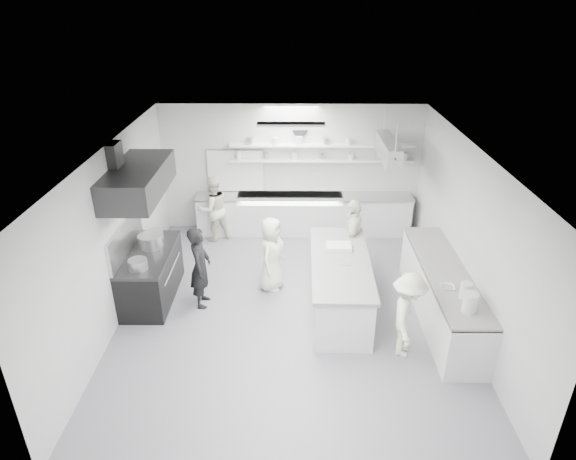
{
  "coord_description": "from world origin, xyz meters",
  "views": [
    {
      "loc": [
        0.03,
        -7.43,
        5.26
      ],
      "look_at": [
        -0.05,
        0.6,
        1.32
      ],
      "focal_mm": 30.65,
      "sensor_mm": 36.0,
      "label": 1
    }
  ],
  "objects_px": {
    "right_counter": "(442,295)",
    "prep_island": "(339,286)",
    "stove": "(151,276)",
    "back_counter": "(304,215)",
    "cook_stove": "(200,267)",
    "cook_back": "(213,209)"
  },
  "relations": [
    {
      "from": "cook_back",
      "to": "back_counter",
      "type": "bearing_deg",
      "value": 158.27
    },
    {
      "from": "right_counter",
      "to": "stove",
      "type": "bearing_deg",
      "value": 173.48
    },
    {
      "from": "cook_stove",
      "to": "cook_back",
      "type": "distance_m",
      "value": 2.66
    },
    {
      "from": "stove",
      "to": "right_counter",
      "type": "distance_m",
      "value": 5.28
    },
    {
      "from": "stove",
      "to": "back_counter",
      "type": "height_order",
      "value": "back_counter"
    },
    {
      "from": "prep_island",
      "to": "cook_stove",
      "type": "height_order",
      "value": "cook_stove"
    },
    {
      "from": "stove",
      "to": "right_counter",
      "type": "bearing_deg",
      "value": -6.52
    },
    {
      "from": "right_counter",
      "to": "cook_back",
      "type": "height_order",
      "value": "cook_back"
    },
    {
      "from": "prep_island",
      "to": "cook_stove",
      "type": "distance_m",
      "value": 2.53
    },
    {
      "from": "right_counter",
      "to": "prep_island",
      "type": "relative_size",
      "value": 1.29
    },
    {
      "from": "stove",
      "to": "cook_stove",
      "type": "height_order",
      "value": "cook_stove"
    },
    {
      "from": "back_counter",
      "to": "cook_stove",
      "type": "bearing_deg",
      "value": -122.44
    },
    {
      "from": "prep_island",
      "to": "cook_back",
      "type": "bearing_deg",
      "value": 135.16
    },
    {
      "from": "stove",
      "to": "right_counter",
      "type": "height_order",
      "value": "right_counter"
    },
    {
      "from": "back_counter",
      "to": "cook_stove",
      "type": "relative_size",
      "value": 3.21
    },
    {
      "from": "back_counter",
      "to": "prep_island",
      "type": "height_order",
      "value": "prep_island"
    },
    {
      "from": "cook_stove",
      "to": "stove",
      "type": "bearing_deg",
      "value": 77.23
    },
    {
      "from": "right_counter",
      "to": "prep_island",
      "type": "bearing_deg",
      "value": 171.32
    },
    {
      "from": "right_counter",
      "to": "prep_island",
      "type": "distance_m",
      "value": 1.79
    },
    {
      "from": "right_counter",
      "to": "cook_stove",
      "type": "bearing_deg",
      "value": 174.95
    },
    {
      "from": "stove",
      "to": "prep_island",
      "type": "distance_m",
      "value": 3.5
    },
    {
      "from": "right_counter",
      "to": "prep_island",
      "type": "xyz_separation_m",
      "value": [
        -1.77,
        0.27,
        -0.0
      ]
    }
  ]
}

